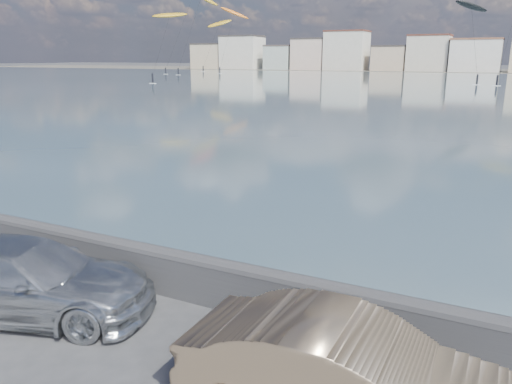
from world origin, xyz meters
TOP-DOWN VIEW (x-y plane):
  - ground at (0.00, 0.00)m, footprint 700.00×700.00m
  - bay_water at (0.00, 91.50)m, footprint 500.00×177.00m
  - far_shore_strip at (0.00, 200.00)m, footprint 500.00×60.00m
  - seawall at (0.00, 2.70)m, footprint 400.00×0.36m
  - far_buildings at (1.31, 186.00)m, footprint 240.79×13.26m
  - car_silver at (-2.54, 0.71)m, footprint 5.62×3.66m
  - car_champagne at (4.23, 0.44)m, footprint 4.89×1.74m
  - kitesurfer_1 at (-77.85, 145.76)m, footprint 9.47×18.67m
  - kitesurfer_3 at (-59.19, 84.19)m, footprint 6.76×13.53m
  - kitesurfer_5 at (-88.95, 154.69)m, footprint 8.53×12.98m
  - kitesurfer_9 at (-3.36, 112.70)m, footprint 7.96×19.66m

SIDE VIEW (x-z plane):
  - ground at x=0.00m, z-range 0.00..0.00m
  - bay_water at x=0.00m, z-range 0.01..0.01m
  - far_shore_strip at x=0.00m, z-range 0.01..0.01m
  - seawall at x=0.00m, z-range 0.04..1.12m
  - car_silver at x=-2.54m, z-range 0.00..1.51m
  - car_champagne at x=4.23m, z-range 0.00..1.61m
  - far_buildings at x=1.31m, z-range -1.27..13.33m
  - kitesurfer_3 at x=-59.19m, z-range 5.90..20.29m
  - kitesurfer_9 at x=-3.36m, z-range 6.60..23.28m
  - kitesurfer_5 at x=-88.95m, z-range 6.92..25.39m
  - kitesurfer_1 at x=-77.85m, z-range 8.00..29.37m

